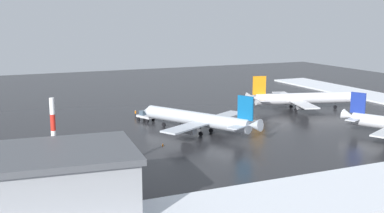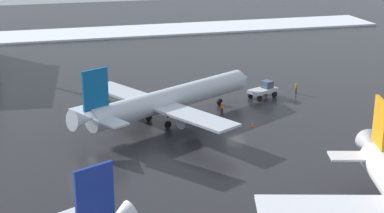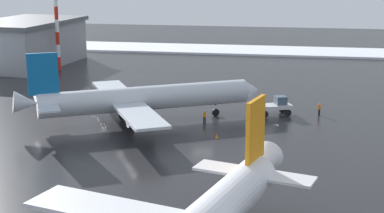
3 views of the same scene
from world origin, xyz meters
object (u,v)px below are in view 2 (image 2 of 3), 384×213
(traffic_cone_near_nose, at_px, (253,124))
(traffic_cone_mid_line, at_px, (109,100))
(ground_crew_near_tug, at_px, (222,107))
(airplane_distant_tail, at_px, (168,99))
(ground_crew_mid_apron, at_px, (296,87))
(pushback_tug, at_px, (264,89))

(traffic_cone_near_nose, relative_size, traffic_cone_mid_line, 1.00)
(ground_crew_near_tug, height_order, traffic_cone_near_nose, ground_crew_near_tug)
(airplane_distant_tail, height_order, ground_crew_mid_apron, airplane_distant_tail)
(airplane_distant_tail, distance_m, traffic_cone_mid_line, 13.19)
(airplane_distant_tail, height_order, traffic_cone_near_nose, airplane_distant_tail)
(airplane_distant_tail, height_order, pushback_tug, airplane_distant_tail)
(airplane_distant_tail, relative_size, traffic_cone_near_nose, 52.62)
(traffic_cone_mid_line, bearing_deg, ground_crew_near_tug, 56.10)
(ground_crew_near_tug, relative_size, traffic_cone_mid_line, 3.11)
(airplane_distant_tail, xyz_separation_m, ground_crew_near_tug, (-1.09, 7.95, -2.15))
(pushback_tug, bearing_deg, traffic_cone_mid_line, 146.52)
(pushback_tug, bearing_deg, airplane_distant_tail, 179.07)
(pushback_tug, height_order, traffic_cone_near_nose, pushback_tug)
(airplane_distant_tail, distance_m, ground_crew_near_tug, 8.31)
(pushback_tug, xyz_separation_m, ground_crew_mid_apron, (-0.66, 5.69, -0.31))
(traffic_cone_mid_line, bearing_deg, ground_crew_mid_apron, 83.32)
(airplane_distant_tail, xyz_separation_m, pushback_tug, (-6.92, 16.55, -1.83))
(airplane_distant_tail, distance_m, pushback_tug, 18.03)
(traffic_cone_mid_line, bearing_deg, pushback_tug, 80.14)
(ground_crew_mid_apron, xyz_separation_m, traffic_cone_near_nose, (12.48, -11.92, -0.70))
(traffic_cone_near_nose, bearing_deg, pushback_tug, 152.24)
(ground_crew_near_tug, bearing_deg, traffic_cone_mid_line, 72.63)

